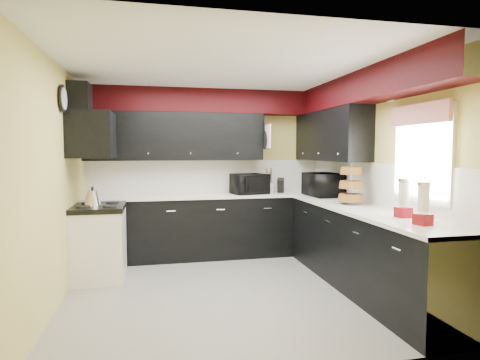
% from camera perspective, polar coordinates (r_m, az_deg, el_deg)
% --- Properties ---
extents(ground, '(3.60, 3.60, 0.00)m').
position_cam_1_polar(ground, '(4.76, -1.54, -15.34)').
color(ground, gray).
rests_on(ground, ground).
extents(wall_back, '(3.60, 0.06, 2.50)m').
position_cam_1_polar(wall_back, '(6.27, -4.60, 1.06)').
color(wall_back, '#E0C666').
rests_on(wall_back, ground).
extents(wall_right, '(0.06, 3.60, 2.50)m').
position_cam_1_polar(wall_right, '(5.15, 18.54, 0.17)').
color(wall_right, '#E0C666').
rests_on(wall_right, ground).
extents(wall_left, '(0.06, 3.60, 2.50)m').
position_cam_1_polar(wall_left, '(4.53, -24.56, -0.51)').
color(wall_left, '#E0C666').
rests_on(wall_left, ground).
extents(ceiling, '(3.60, 3.60, 0.06)m').
position_cam_1_polar(ceiling, '(4.58, -1.60, 15.64)').
color(ceiling, white).
rests_on(ceiling, wall_back).
extents(cab_back, '(3.60, 0.60, 0.90)m').
position_cam_1_polar(cab_back, '(6.08, -4.18, -6.65)').
color(cab_back, black).
rests_on(cab_back, ground).
extents(cab_right, '(0.60, 3.00, 0.90)m').
position_cam_1_polar(cab_right, '(4.86, 17.07, -9.58)').
color(cab_right, black).
rests_on(cab_right, ground).
extents(counter_back, '(3.62, 0.64, 0.04)m').
position_cam_1_polar(counter_back, '(6.01, -4.21, -2.24)').
color(counter_back, white).
rests_on(counter_back, cab_back).
extents(counter_right, '(0.64, 3.02, 0.04)m').
position_cam_1_polar(counter_right, '(4.77, 17.19, -4.09)').
color(counter_right, white).
rests_on(counter_right, cab_right).
extents(splash_back, '(3.60, 0.02, 0.50)m').
position_cam_1_polar(splash_back, '(6.27, -4.59, 0.51)').
color(splash_back, white).
rests_on(splash_back, counter_back).
extents(splash_right, '(0.02, 3.60, 0.50)m').
position_cam_1_polar(splash_right, '(5.14, 18.43, -0.50)').
color(splash_right, white).
rests_on(splash_right, counter_right).
extents(upper_back, '(2.60, 0.35, 0.70)m').
position_cam_1_polar(upper_back, '(6.05, -9.14, 6.12)').
color(upper_back, black).
rests_on(upper_back, wall_back).
extents(upper_right, '(0.35, 1.80, 0.70)m').
position_cam_1_polar(upper_right, '(5.85, 12.65, 6.13)').
color(upper_right, black).
rests_on(upper_right, wall_right).
extents(soffit_back, '(3.60, 0.36, 0.35)m').
position_cam_1_polar(soffit_back, '(6.13, -4.44, 11.05)').
color(soffit_back, black).
rests_on(soffit_back, wall_back).
extents(soffit_right, '(0.36, 3.24, 0.35)m').
position_cam_1_polar(soffit_right, '(4.94, 18.09, 12.52)').
color(soffit_right, black).
rests_on(soffit_right, wall_right).
extents(stove, '(0.60, 0.75, 0.86)m').
position_cam_1_polar(stove, '(5.33, -19.36, -8.63)').
color(stove, white).
rests_on(stove, ground).
extents(cooktop, '(0.62, 0.77, 0.06)m').
position_cam_1_polar(cooktop, '(5.25, -19.48, -3.73)').
color(cooktop, black).
rests_on(cooktop, stove).
extents(hood, '(0.50, 0.78, 0.55)m').
position_cam_1_polar(hood, '(5.21, -20.27, 6.01)').
color(hood, black).
rests_on(hood, wall_left).
extents(hood_duct, '(0.24, 0.40, 0.40)m').
position_cam_1_polar(hood_duct, '(5.27, -21.81, 10.53)').
color(hood_duct, black).
rests_on(hood_duct, wall_left).
extents(window, '(0.03, 0.86, 0.96)m').
position_cam_1_polar(window, '(4.38, 24.50, 3.27)').
color(window, white).
rests_on(window, wall_right).
extents(valance, '(0.04, 0.88, 0.20)m').
position_cam_1_polar(valance, '(4.36, 24.07, 8.55)').
color(valance, red).
rests_on(valance, wall_right).
extents(pan_top, '(0.03, 0.22, 0.40)m').
position_cam_1_polar(pan_top, '(6.20, 3.28, 7.96)').
color(pan_top, black).
rests_on(pan_top, upper_back).
extents(pan_mid, '(0.03, 0.28, 0.46)m').
position_cam_1_polar(pan_mid, '(6.06, 3.59, 5.68)').
color(pan_mid, black).
rests_on(pan_mid, upper_back).
extents(pan_low, '(0.03, 0.24, 0.42)m').
position_cam_1_polar(pan_low, '(6.31, 2.95, 5.35)').
color(pan_low, black).
rests_on(pan_low, upper_back).
extents(cut_board, '(0.03, 0.26, 0.35)m').
position_cam_1_polar(cut_board, '(5.95, 4.01, 6.19)').
color(cut_board, white).
rests_on(cut_board, upper_back).
extents(baskets, '(0.27, 0.27, 0.50)m').
position_cam_1_polar(baskets, '(5.06, 15.51, -0.63)').
color(baskets, brown).
rests_on(baskets, upper_right).
extents(clock, '(0.03, 0.30, 0.30)m').
position_cam_1_polar(clock, '(4.79, -23.89, 10.54)').
color(clock, black).
rests_on(clock, wall_left).
extents(deco_plate, '(0.03, 0.24, 0.24)m').
position_cam_1_polar(deco_plate, '(4.87, 20.66, 11.71)').
color(deco_plate, white).
rests_on(deco_plate, wall_right).
extents(toaster_oven, '(0.60, 0.53, 0.30)m').
position_cam_1_polar(toaster_oven, '(6.06, 1.43, -0.54)').
color(toaster_oven, black).
rests_on(toaster_oven, counter_back).
extents(microwave, '(0.45, 0.63, 0.33)m').
position_cam_1_polar(microwave, '(5.85, 11.77, -0.64)').
color(microwave, black).
rests_on(microwave, counter_right).
extents(utensil_crock, '(0.17, 0.17, 0.16)m').
position_cam_1_polar(utensil_crock, '(6.16, 4.10, -1.16)').
color(utensil_crock, white).
rests_on(utensil_crock, counter_back).
extents(knife_block, '(0.15, 0.17, 0.22)m').
position_cam_1_polar(knife_block, '(6.25, 5.82, -0.80)').
color(knife_block, black).
rests_on(knife_block, counter_back).
extents(kettle, '(0.26, 0.26, 0.18)m').
position_cam_1_polar(kettle, '(5.29, -20.23, -2.37)').
color(kettle, silver).
rests_on(kettle, cooktop).
extents(dispenser_a, '(0.13, 0.13, 0.34)m').
position_cam_1_polar(dispenser_a, '(4.22, 22.24, -2.65)').
color(dispenser_a, maroon).
rests_on(dispenser_a, counter_right).
extents(dispenser_b, '(0.15, 0.15, 0.34)m').
position_cam_1_polar(dispenser_b, '(3.86, 24.62, -3.36)').
color(dispenser_b, '#5F1C0E').
rests_on(dispenser_b, counter_right).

